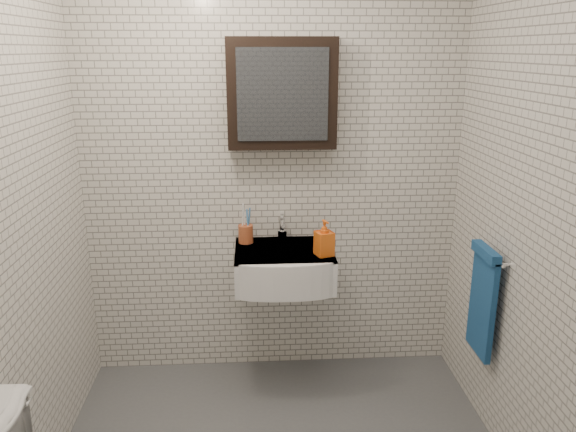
# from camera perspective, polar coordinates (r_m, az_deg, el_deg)

# --- Properties ---
(room_shell) EXTENTS (2.22, 2.02, 2.51)m
(room_shell) POSITION_cam_1_polar(r_m,az_deg,el_deg) (2.25, -0.62, 4.59)
(room_shell) COLOR silver
(room_shell) RESTS_ON ground
(washbasin) EXTENTS (0.55, 0.50, 0.20)m
(washbasin) POSITION_cam_1_polar(r_m,az_deg,el_deg) (3.17, -0.38, -5.24)
(washbasin) COLOR white
(washbasin) RESTS_ON room_shell
(faucet) EXTENTS (0.06, 0.20, 0.15)m
(faucet) POSITION_cam_1_polar(r_m,az_deg,el_deg) (3.30, -0.58, -1.37)
(faucet) COLOR silver
(faucet) RESTS_ON washbasin
(mirror_cabinet) EXTENTS (0.60, 0.15, 0.60)m
(mirror_cabinet) POSITION_cam_1_polar(r_m,az_deg,el_deg) (3.14, -0.62, 12.30)
(mirror_cabinet) COLOR black
(mirror_cabinet) RESTS_ON room_shell
(towel_rail) EXTENTS (0.09, 0.30, 0.58)m
(towel_rail) POSITION_cam_1_polar(r_m,az_deg,el_deg) (3.05, 19.20, -7.74)
(towel_rail) COLOR silver
(towel_rail) RESTS_ON room_shell
(toothbrush_cup) EXTENTS (0.11, 0.11, 0.23)m
(toothbrush_cup) POSITION_cam_1_polar(r_m,az_deg,el_deg) (3.27, -4.32, -1.72)
(toothbrush_cup) COLOR #A14A28
(toothbrush_cup) RESTS_ON washbasin
(soap_bottle) EXTENTS (0.11, 0.12, 0.20)m
(soap_bottle) POSITION_cam_1_polar(r_m,az_deg,el_deg) (3.06, 3.71, -2.23)
(soap_bottle) COLOR #FF561A
(soap_bottle) RESTS_ON washbasin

